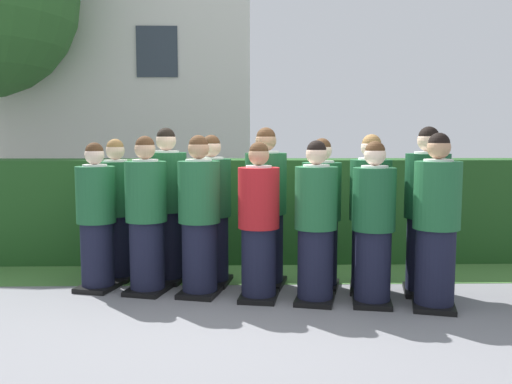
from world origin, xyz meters
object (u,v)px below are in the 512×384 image
at_px(student_rear_row_3, 266,211).
at_px(student_rear_row_4, 321,217).
at_px(student_rear_row_6, 426,215).
at_px(student_front_row_6, 436,226).
at_px(student_front_row_4, 316,226).
at_px(student_rear_row_5, 370,217).
at_px(student_rear_row_0, 117,213).
at_px(student_front_row_5, 373,228).
at_px(student_in_red_blazer, 259,225).
at_px(student_front_row_0, 96,220).
at_px(student_rear_row_1, 167,209).
at_px(student_rear_row_2, 212,214).
at_px(student_front_row_2, 199,220).
at_px(student_front_row_1, 146,219).

xyz_separation_m(student_rear_row_3, student_rear_row_4, (0.58, -0.12, -0.06)).
bearing_deg(student_rear_row_6, student_front_row_6, -98.06).
bearing_deg(student_front_row_4, student_rear_row_5, 30.55).
bearing_deg(student_rear_row_0, student_front_row_5, -20.54).
relative_size(student_front_row_5, student_rear_row_3, 0.92).
bearing_deg(student_front_row_5, student_in_red_blazer, 170.26).
relative_size(student_rear_row_3, student_rear_row_4, 1.07).
relative_size(student_front_row_0, student_front_row_4, 0.98).
distance_m(student_in_red_blazer, student_rear_row_3, 0.53).
xyz_separation_m(student_rear_row_1, student_rear_row_5, (2.17, -0.48, -0.04)).
height_order(student_front_row_5, student_rear_row_2, student_rear_row_2).
relative_size(student_in_red_blazer, student_front_row_5, 0.99).
xyz_separation_m(student_front_row_0, student_front_row_4, (2.25, -0.50, 0.01)).
bearing_deg(student_front_row_5, student_front_row_4, 171.75).
bearing_deg(student_rear_row_2, student_rear_row_6, -11.15).
xyz_separation_m(student_front_row_5, student_rear_row_3, (-1.00, 0.71, 0.07)).
height_order(student_front_row_0, student_front_row_6, student_front_row_6).
xyz_separation_m(student_in_red_blazer, student_front_row_6, (1.65, -0.32, 0.04)).
bearing_deg(student_rear_row_0, student_rear_row_3, -9.99).
xyz_separation_m(student_front_row_0, student_front_row_6, (3.35, -0.71, 0.05)).
relative_size(student_rear_row_0, student_rear_row_2, 0.97).
distance_m(student_front_row_6, student_rear_row_3, 1.77).
xyz_separation_m(student_front_row_2, student_front_row_5, (1.69, -0.36, -0.03)).
bearing_deg(student_front_row_1, student_rear_row_3, 11.51).
height_order(student_rear_row_0, student_rear_row_2, student_rear_row_2).
bearing_deg(student_rear_row_4, student_rear_row_3, 168.01).
distance_m(student_in_red_blazer, student_front_row_4, 0.56).
bearing_deg(student_front_row_1, student_rear_row_5, -0.34).
xyz_separation_m(student_in_red_blazer, student_rear_row_0, (-1.58, 0.82, 0.01)).
height_order(student_front_row_2, student_rear_row_5, student_rear_row_5).
bearing_deg(student_front_row_5, student_front_row_0, 168.27).
xyz_separation_m(student_in_red_blazer, student_rear_row_3, (0.09, 0.52, 0.07)).
distance_m(student_front_row_5, student_rear_row_0, 2.86).
bearing_deg(student_front_row_1, student_front_row_5, -11.46).
distance_m(student_front_row_1, student_rear_row_1, 0.49).
xyz_separation_m(student_front_row_1, student_front_row_2, (0.55, -0.10, 0.00)).
bearing_deg(student_rear_row_0, student_rear_row_1, -8.39).
distance_m(student_in_red_blazer, student_rear_row_4, 0.78).
height_order(student_front_row_0, student_front_row_2, student_front_row_2).
bearing_deg(student_front_row_2, student_rear_row_3, 27.06).
height_order(student_front_row_6, student_rear_row_6, student_rear_row_6).
bearing_deg(student_rear_row_0, student_front_row_2, -33.37).
bearing_deg(student_front_row_2, student_front_row_4, -13.52).
bearing_deg(student_rear_row_2, student_front_row_2, -103.50).
bearing_deg(student_front_row_5, student_rear_row_2, 153.95).
xyz_separation_m(student_front_row_1, student_rear_row_6, (2.87, -0.11, 0.05)).
bearing_deg(student_front_row_2, student_front_row_5, -11.85).
relative_size(student_front_row_0, student_rear_row_1, 0.91).
bearing_deg(student_rear_row_5, student_rear_row_4, 163.69).
distance_m(student_rear_row_2, student_rear_row_3, 0.59).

